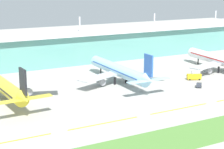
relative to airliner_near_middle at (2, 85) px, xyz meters
The scene contains 10 objects.
ground_plane 74.53m from the airliner_near_middle, 33.72° to the right, with size 600.00×600.00×0.00m, color #A8A59E.
terminal_building 87.00m from the airliner_near_middle, 44.72° to the left, with size 288.00×34.00×28.77m.
airliner_near_middle is the anchor object (origin of this frame).
airliner_center 57.80m from the airliner_near_middle, ahead, with size 48.79×62.61×18.90m.
airliner_far_middle 121.08m from the airliner_near_middle, ahead, with size 48.52×66.93×18.90m.
taxiway_stripe_west 48.81m from the airliner_near_middle, 101.01° to the right, with size 28.00×0.70×0.04m, color yellow.
taxiway_stripe_mid_west 53.94m from the airliner_near_middle, 62.47° to the right, with size 28.00×0.70×0.04m, color yellow.
taxiway_stripe_centre 75.82m from the airliner_near_middle, 38.95° to the right, with size 28.00×0.70×0.04m, color yellow.
pushback_tug 91.53m from the airliner_near_middle, 16.57° to the right, with size 4.76×4.85×1.85m.
fuel_truck 96.41m from the airliner_near_middle, ahead, with size 7.62×5.42×4.95m.
Camera 1 is at (-96.69, -121.06, 48.87)m, focal length 61.52 mm.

